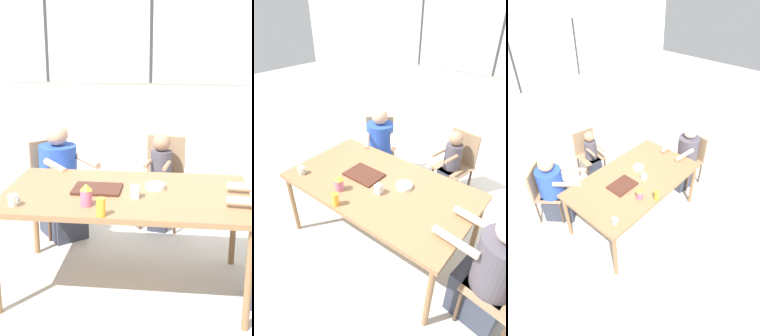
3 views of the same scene
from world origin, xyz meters
TOP-DOWN VIEW (x-y plane):
  - ground_plane at (0.00, 0.00)m, footprint 16.00×16.00m
  - wall_back_with_windows at (0.00, 2.73)m, footprint 8.40×0.08m
  - dining_table at (0.00, 0.00)m, footprint 1.77×1.01m
  - chair_for_man_blue_shirt at (-0.82, 1.00)m, footprint 0.56×0.56m
  - chair_for_toddler at (0.23, 1.28)m, footprint 0.46×0.46m
  - person_man_blue_shirt at (-0.71, 0.87)m, footprint 0.66×0.70m
  - person_toddler at (0.20, 1.12)m, footprint 0.26×0.40m
  - food_tray_dark at (-0.21, 0.01)m, footprint 0.35×0.26m
  - coffee_mug at (-0.71, -0.35)m, footprint 0.08×0.07m
  - sippy_cup at (-0.23, -0.30)m, footprint 0.08×0.08m
  - juice_glass at (-0.10, -0.46)m, footprint 0.06×0.06m
  - milk_carton_small at (0.08, -0.11)m, footprint 0.06×0.06m
  - bowl_white_shallow at (0.20, 0.10)m, footprint 0.15×0.15m

SIDE VIEW (x-z plane):
  - ground_plane at x=0.00m, z-range 0.00..0.00m
  - person_toddler at x=0.20m, z-range -0.03..0.92m
  - person_man_blue_shirt at x=-0.71m, z-range -0.06..1.00m
  - chair_for_man_blue_shirt at x=-0.82m, z-range 0.09..0.96m
  - chair_for_toddler at x=0.23m, z-range 0.09..0.96m
  - dining_table at x=0.00m, z-range 0.33..1.09m
  - food_tray_dark at x=-0.21m, z-range 0.76..0.78m
  - bowl_white_shallow at x=0.20m, z-range 0.76..0.80m
  - coffee_mug at x=-0.71m, z-range 0.76..0.84m
  - milk_carton_small at x=0.08m, z-range 0.76..0.85m
  - juice_glass at x=-0.10m, z-range 0.76..0.88m
  - sippy_cup at x=-0.23m, z-range 0.76..0.91m
  - wall_back_with_windows at x=0.00m, z-range 0.02..2.82m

